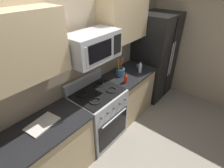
{
  "coord_description": "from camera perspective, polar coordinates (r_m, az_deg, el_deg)",
  "views": [
    {
      "loc": [
        -1.54,
        -0.89,
        2.43
      ],
      "look_at": [
        0.2,
        0.54,
        1.03
      ],
      "focal_mm": 27.92,
      "sensor_mm": 36.0,
      "label": 1
    }
  ],
  "objects": [
    {
      "name": "upper_cabinets_left",
      "position": [
        1.9,
        -32.41,
        8.57
      ],
      "size": [
        1.25,
        0.34,
        0.7
      ],
      "color": "tan"
    },
    {
      "name": "utensil_crock",
      "position": [
        3.12,
        2.73,
        4.17
      ],
      "size": [
        0.15,
        0.15,
        0.33
      ],
      "color": "teal",
      "rests_on": "counter_right"
    },
    {
      "name": "cutting_board",
      "position": [
        2.31,
        -21.86,
        -12.05
      ],
      "size": [
        0.4,
        0.28,
        0.02
      ],
      "primitive_type": "cube",
      "rotation": [
        0.0,
        0.0,
        0.14
      ],
      "color": "silver",
      "rests_on": "counter_left"
    },
    {
      "name": "counter_left",
      "position": [
        2.57,
        -21.41,
        -21.49
      ],
      "size": [
        1.26,
        0.64,
        0.91
      ],
      "color": "tan",
      "rests_on": "ground"
    },
    {
      "name": "microwave",
      "position": [
        2.35,
        -6.27,
        12.21
      ],
      "size": [
        0.74,
        0.44,
        0.37
      ],
      "color": "#B2B5BA"
    },
    {
      "name": "wall_right",
      "position": [
        4.15,
        26.11,
        12.86
      ],
      "size": [
        0.1,
        8.0,
        2.6
      ],
      "primitive_type": "cube",
      "color": "tan",
      "rests_on": "ground"
    },
    {
      "name": "bottle_hot_sauce",
      "position": [
        2.9,
        4.47,
        1.91
      ],
      "size": [
        0.06,
        0.06,
        0.18
      ],
      "color": "red",
      "rests_on": "counter_right"
    },
    {
      "name": "bottle_vinegar",
      "position": [
        3.24,
        9.23,
        5.43
      ],
      "size": [
        0.06,
        0.06,
        0.23
      ],
      "color": "silver",
      "rests_on": "counter_right"
    },
    {
      "name": "upper_cabinets_right",
      "position": [
        3.04,
        3.96,
        20.42
      ],
      "size": [
        0.96,
        0.34,
        0.7
      ],
      "color": "tan"
    },
    {
      "name": "prep_bowl",
      "position": [
        3.48,
        8.99,
        5.9
      ],
      "size": [
        0.12,
        0.12,
        0.04
      ],
      "color": "teal",
      "rests_on": "counter_right"
    },
    {
      "name": "refrigerator",
      "position": [
        3.99,
        13.68,
        8.61
      ],
      "size": [
        0.87,
        0.75,
        1.83
      ],
      "color": "black",
      "rests_on": "ground"
    },
    {
      "name": "wall_back",
      "position": [
        2.73,
        -11.26,
        6.74
      ],
      "size": [
        8.0,
        0.1,
        2.6
      ],
      "primitive_type": "cube",
      "color": "tan",
      "rests_on": "ground"
    },
    {
      "name": "range_oven",
      "position": [
        2.94,
        -4.54,
        -10.02
      ],
      "size": [
        0.76,
        0.68,
        1.09
      ],
      "color": "#B2B5BA",
      "rests_on": "ground"
    },
    {
      "name": "ground_plane",
      "position": [
        3.01,
        5.97,
        -22.2
      ],
      "size": [
        16.0,
        16.0,
        0.0
      ],
      "primitive_type": "plane",
      "color": "gray"
    },
    {
      "name": "counter_right",
      "position": [
        3.49,
        5.37,
        -2.8
      ],
      "size": [
        0.97,
        0.64,
        0.91
      ],
      "color": "tan",
      "rests_on": "ground"
    }
  ]
}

